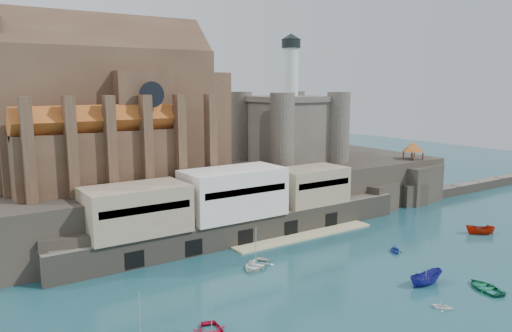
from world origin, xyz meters
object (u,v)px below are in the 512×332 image
(castle_keep, at_px, (289,125))
(boat_2, at_px, (426,284))
(pavilion, at_px, (413,148))
(boat_1, at_px, (442,309))
(church, at_px, (117,114))

(castle_keep, xyz_separation_m, boat_2, (-14.39, -49.91, -18.31))
(pavilion, bearing_deg, castle_keep, 149.82)
(boat_1, bearing_deg, church, 79.10)
(pavilion, bearing_deg, boat_2, -139.17)
(boat_1, bearing_deg, castle_keep, 39.82)
(boat_1, bearing_deg, pavilion, 10.90)
(pavilion, bearing_deg, boat_1, -137.82)
(castle_keep, bearing_deg, pavilion, -30.18)
(castle_keep, distance_m, boat_1, 61.87)
(castle_keep, height_order, boat_2, castle_keep)
(church, relative_size, pavilion, 7.34)
(church, bearing_deg, castle_keep, -1.11)
(boat_1, relative_size, boat_2, 0.45)
(castle_keep, bearing_deg, boat_1, -108.90)
(boat_1, xyz_separation_m, boat_2, (4.75, 6.00, 0.00))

